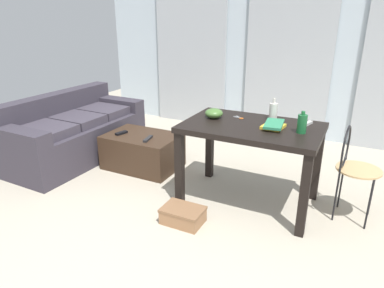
{
  "coord_description": "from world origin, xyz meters",
  "views": [
    {
      "loc": [
        1.02,
        -1.52,
        1.69
      ],
      "look_at": [
        -0.5,
        1.48,
        0.42
      ],
      "focal_mm": 32.56,
      "sensor_mm": 36.0,
      "label": 1
    }
  ],
  "objects_px": {
    "bottle_near": "(302,124)",
    "shoebox": "(183,215)",
    "wire_chair": "(352,162)",
    "bowl": "(214,113)",
    "book_stack": "(274,125)",
    "coffee_table": "(143,151)",
    "tv_remote_secondary": "(148,139)",
    "scissors": "(240,118)",
    "couch": "(74,133)",
    "tv_remote_on_table": "(306,124)",
    "tv_remote_primary": "(121,133)",
    "bottle_far": "(273,112)",
    "craft_table": "(251,137)"
  },
  "relations": [
    {
      "from": "bottle_near",
      "to": "book_stack",
      "type": "height_order",
      "value": "bottle_near"
    },
    {
      "from": "bottle_far",
      "to": "bowl",
      "type": "xyz_separation_m",
      "value": [
        -0.52,
        -0.17,
        -0.04
      ]
    },
    {
      "from": "bottle_far",
      "to": "bowl",
      "type": "distance_m",
      "value": 0.54
    },
    {
      "from": "wire_chair",
      "to": "tv_remote_secondary",
      "type": "bearing_deg",
      "value": -179.16
    },
    {
      "from": "bowl",
      "to": "scissors",
      "type": "distance_m",
      "value": 0.25
    },
    {
      "from": "bottle_far",
      "to": "wire_chair",
      "type": "bearing_deg",
      "value": -6.92
    },
    {
      "from": "shoebox",
      "to": "bottle_near",
      "type": "bearing_deg",
      "value": 35.82
    },
    {
      "from": "tv_remote_primary",
      "to": "wire_chair",
      "type": "bearing_deg",
      "value": 14.22
    },
    {
      "from": "bottle_far",
      "to": "tv_remote_primary",
      "type": "height_order",
      "value": "bottle_far"
    },
    {
      "from": "scissors",
      "to": "craft_table",
      "type": "bearing_deg",
      "value": -42.7
    },
    {
      "from": "book_stack",
      "to": "shoebox",
      "type": "distance_m",
      "value": 1.1
    },
    {
      "from": "tv_remote_on_table",
      "to": "shoebox",
      "type": "bearing_deg",
      "value": -119.79
    },
    {
      "from": "tv_remote_on_table",
      "to": "tv_remote_primary",
      "type": "xyz_separation_m",
      "value": [
        -1.99,
        -0.08,
        -0.37
      ]
    },
    {
      "from": "tv_remote_on_table",
      "to": "bottle_far",
      "type": "bearing_deg",
      "value": -167.66
    },
    {
      "from": "book_stack",
      "to": "scissors",
      "type": "height_order",
      "value": "book_stack"
    },
    {
      "from": "wire_chair",
      "to": "bowl",
      "type": "distance_m",
      "value": 1.27
    },
    {
      "from": "bottle_far",
      "to": "tv_remote_primary",
      "type": "xyz_separation_m",
      "value": [
        -1.69,
        -0.09,
        -0.44
      ]
    },
    {
      "from": "coffee_table",
      "to": "tv_remote_secondary",
      "type": "distance_m",
      "value": 0.28
    },
    {
      "from": "book_stack",
      "to": "scissors",
      "type": "xyz_separation_m",
      "value": [
        -0.36,
        0.15,
        -0.02
      ]
    },
    {
      "from": "wire_chair",
      "to": "book_stack",
      "type": "xyz_separation_m",
      "value": [
        -0.65,
        -0.13,
        0.26
      ]
    },
    {
      "from": "bottle_far",
      "to": "tv_remote_secondary",
      "type": "height_order",
      "value": "bottle_far"
    },
    {
      "from": "bowl",
      "to": "tv_remote_secondary",
      "type": "height_order",
      "value": "bowl"
    },
    {
      "from": "couch",
      "to": "book_stack",
      "type": "distance_m",
      "value": 2.5
    },
    {
      "from": "couch",
      "to": "bowl",
      "type": "relative_size",
      "value": 10.49
    },
    {
      "from": "bowl",
      "to": "shoebox",
      "type": "bearing_deg",
      "value": -88.84
    },
    {
      "from": "coffee_table",
      "to": "wire_chair",
      "type": "distance_m",
      "value": 2.2
    },
    {
      "from": "shoebox",
      "to": "tv_remote_primary",
      "type": "bearing_deg",
      "value": 148.21
    },
    {
      "from": "scissors",
      "to": "book_stack",
      "type": "bearing_deg",
      "value": -22.87
    },
    {
      "from": "couch",
      "to": "bottle_near",
      "type": "relative_size",
      "value": 9.55
    },
    {
      "from": "couch",
      "to": "tv_remote_on_table",
      "type": "xyz_separation_m",
      "value": [
        2.69,
        0.12,
        0.46
      ]
    },
    {
      "from": "bottle_near",
      "to": "bottle_far",
      "type": "bearing_deg",
      "value": 140.65
    },
    {
      "from": "tv_remote_on_table",
      "to": "book_stack",
      "type": "bearing_deg",
      "value": -124.87
    },
    {
      "from": "couch",
      "to": "coffee_table",
      "type": "xyz_separation_m",
      "value": [
        0.93,
        0.11,
        -0.12
      ]
    },
    {
      "from": "tv_remote_primary",
      "to": "coffee_table",
      "type": "bearing_deg",
      "value": 32.17
    },
    {
      "from": "bowl",
      "to": "scissors",
      "type": "xyz_separation_m",
      "value": [
        0.22,
        0.11,
        -0.04
      ]
    },
    {
      "from": "craft_table",
      "to": "coffee_table",
      "type": "bearing_deg",
      "value": 171.16
    },
    {
      "from": "coffee_table",
      "to": "bowl",
      "type": "bearing_deg",
      "value": -9.31
    },
    {
      "from": "couch",
      "to": "tv_remote_on_table",
      "type": "bearing_deg",
      "value": 2.46
    },
    {
      "from": "wire_chair",
      "to": "tv_remote_on_table",
      "type": "distance_m",
      "value": 0.49
    },
    {
      "from": "tv_remote_primary",
      "to": "bottle_near",
      "type": "bearing_deg",
      "value": 9.65
    },
    {
      "from": "craft_table",
      "to": "tv_remote_primary",
      "type": "bearing_deg",
      "value": 175.13
    },
    {
      "from": "couch",
      "to": "bottle_far",
      "type": "bearing_deg",
      "value": 3.1
    },
    {
      "from": "wire_chair",
      "to": "bottle_far",
      "type": "height_order",
      "value": "bottle_far"
    },
    {
      "from": "bowl",
      "to": "tv_remote_on_table",
      "type": "xyz_separation_m",
      "value": [
        0.82,
        0.16,
        -0.03
      ]
    },
    {
      "from": "wire_chair",
      "to": "scissors",
      "type": "xyz_separation_m",
      "value": [
        -1.01,
        0.02,
        0.24
      ]
    },
    {
      "from": "craft_table",
      "to": "bottle_far",
      "type": "bearing_deg",
      "value": 60.57
    },
    {
      "from": "bowl",
      "to": "shoebox",
      "type": "distance_m",
      "value": 0.99
    },
    {
      "from": "coffee_table",
      "to": "shoebox",
      "type": "xyz_separation_m",
      "value": [
        0.96,
        -0.81,
        -0.13
      ]
    },
    {
      "from": "bottle_far",
      "to": "tv_remote_secondary",
      "type": "xyz_separation_m",
      "value": [
        -1.31,
        -0.12,
        -0.44
      ]
    },
    {
      "from": "bottle_near",
      "to": "shoebox",
      "type": "height_order",
      "value": "bottle_near"
    }
  ]
}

